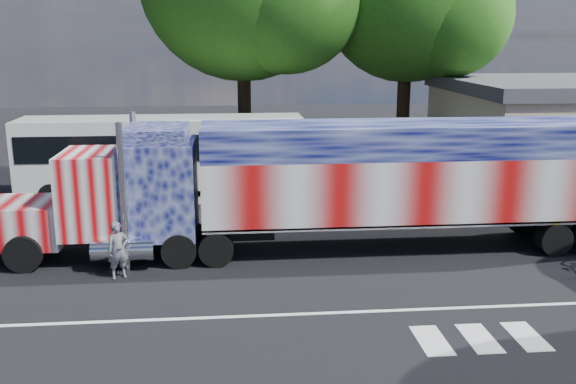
{
  "coord_description": "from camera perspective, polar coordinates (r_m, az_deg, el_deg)",
  "views": [
    {
      "loc": [
        -2.02,
        -18.74,
        7.22
      ],
      "look_at": [
        0.0,
        3.0,
        1.9
      ],
      "focal_mm": 40.0,
      "sensor_mm": 36.0,
      "label": 1
    }
  ],
  "objects": [
    {
      "name": "woman",
      "position": [
        20.26,
        -14.88,
        -5.0
      ],
      "size": [
        0.76,
        0.64,
        1.77
      ],
      "primitive_type": "imported",
      "rotation": [
        0.0,
        0.0,
        0.4
      ],
      "color": "slate",
      "rests_on": "ground"
    },
    {
      "name": "coach_bus",
      "position": [
        29.59,
        -11.02,
        3.09
      ],
      "size": [
        12.64,
        2.94,
        3.68
      ],
      "color": "white",
      "rests_on": "ground"
    },
    {
      "name": "ground",
      "position": [
        20.18,
        0.79,
        -7.27
      ],
      "size": [
        100.0,
        100.0,
        0.0
      ],
      "primitive_type": "plane",
      "color": "black"
    },
    {
      "name": "lane_markings",
      "position": [
        17.03,
        8.02,
        -11.52
      ],
      "size": [
        30.0,
        2.67,
        0.01
      ],
      "color": "silver",
      "rests_on": "ground"
    },
    {
      "name": "semi_truck",
      "position": [
        21.72,
        4.17,
        0.91
      ],
      "size": [
        22.13,
        3.5,
        4.72
      ],
      "color": "black",
      "rests_on": "ground"
    }
  ]
}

